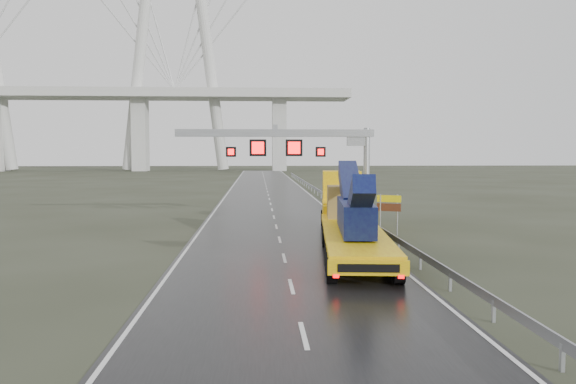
{
  "coord_description": "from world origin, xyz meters",
  "views": [
    {
      "loc": [
        -1.33,
        -24.01,
        5.37
      ],
      "look_at": [
        0.33,
        6.52,
        3.2
      ],
      "focal_mm": 35.0,
      "sensor_mm": 36.0,
      "label": 1
    }
  ],
  "objects": [
    {
      "name": "exit_sign_pair",
      "position": [
        7.1,
        11.49,
        1.87
      ],
      "size": [
        1.44,
        0.72,
        2.67
      ],
      "rotation": [
        0.0,
        0.0,
        -0.43
      ],
      "color": "gray",
      "rests_on": "ground"
    },
    {
      "name": "guardrail",
      "position": [
        6.1,
        30.0,
        0.7
      ],
      "size": [
        0.2,
        140.0,
        1.4
      ],
      "primitive_type": null,
      "color": "gray",
      "rests_on": "ground"
    },
    {
      "name": "road",
      "position": [
        0.0,
        40.0,
        0.01
      ],
      "size": [
        11.0,
        200.0,
        0.02
      ],
      "primitive_type": "cube",
      "color": "black",
      "rests_on": "ground"
    },
    {
      "name": "striped_barrier",
      "position": [
        6.35,
        19.78,
        0.55
      ],
      "size": [
        0.73,
        0.52,
        1.11
      ],
      "primitive_type": "cube",
      "rotation": [
        0.0,
        0.0,
        0.28
      ],
      "color": "red",
      "rests_on": "ground"
    },
    {
      "name": "heavy_haul_truck",
      "position": [
        4.08,
        9.14,
        1.88
      ],
      "size": [
        4.92,
        20.85,
        4.86
      ],
      "rotation": [
        0.0,
        0.0,
        -0.1
      ],
      "color": "yellow",
      "rests_on": "ground"
    },
    {
      "name": "ground",
      "position": [
        0.0,
        0.0,
        0.0
      ],
      "size": [
        400.0,
        400.0,
        0.0
      ],
      "primitive_type": "plane",
      "color": "#2C2E20",
      "rests_on": "ground"
    },
    {
      "name": "sign_gantry",
      "position": [
        2.1,
        17.99,
        5.61
      ],
      "size": [
        14.9,
        1.2,
        7.42
      ],
      "color": "silver",
      "rests_on": "ground"
    }
  ]
}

